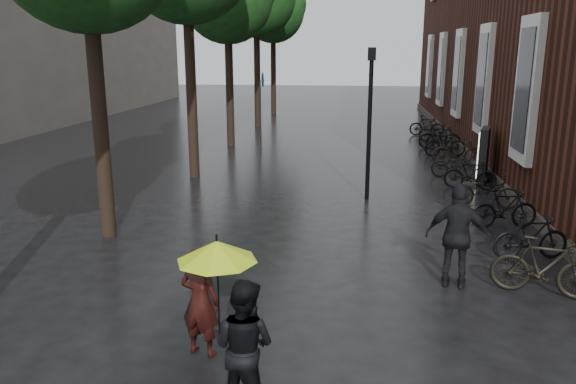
% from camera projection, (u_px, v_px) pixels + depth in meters
% --- Properties ---
extents(person_burgundy, '(0.63, 0.49, 1.52)m').
position_uv_depth(person_burgundy, '(200.00, 302.00, 7.40)').
color(person_burgundy, black).
rests_on(person_burgundy, ground).
extents(person_black, '(0.92, 0.81, 1.58)m').
position_uv_depth(person_black, '(244.00, 346.00, 6.23)').
color(person_black, black).
rests_on(person_black, ground).
extents(lime_umbrella, '(0.97, 0.97, 1.43)m').
position_uv_depth(lime_umbrella, '(217.00, 251.00, 6.53)').
color(lime_umbrella, black).
rests_on(lime_umbrella, ground).
extents(pedestrian_walking, '(1.14, 0.66, 1.83)m').
position_uv_depth(pedestrian_walking, '(458.00, 236.00, 9.50)').
color(pedestrian_walking, black).
rests_on(pedestrian_walking, ground).
extents(parked_bicycles, '(2.13, 18.63, 1.05)m').
position_uv_depth(parked_bicycles, '(462.00, 163.00, 17.87)').
color(parked_bicycles, black).
rests_on(parked_bicycles, ground).
extents(ad_lightbox, '(0.26, 1.12, 1.68)m').
position_uv_depth(ad_lightbox, '(483.00, 155.00, 17.09)').
color(ad_lightbox, black).
rests_on(ad_lightbox, ground).
extents(lamp_post, '(0.21, 0.21, 4.03)m').
position_uv_depth(lamp_post, '(370.00, 109.00, 14.77)').
color(lamp_post, black).
rests_on(lamp_post, ground).
extents(cycle_sign, '(0.16, 0.56, 3.07)m').
position_uv_depth(cycle_sign, '(261.00, 99.00, 22.78)').
color(cycle_sign, '#262628').
rests_on(cycle_sign, ground).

